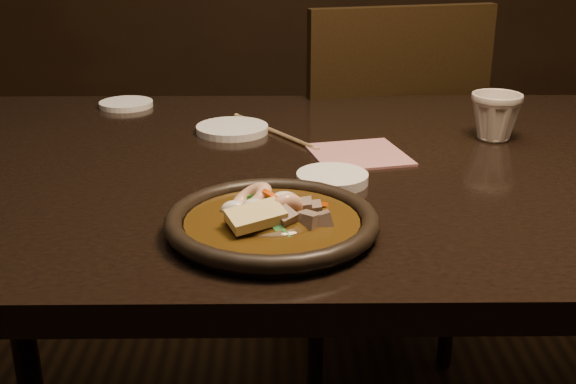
{
  "coord_description": "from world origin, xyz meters",
  "views": [
    {
      "loc": [
        -0.12,
        -1.09,
        1.12
      ],
      "look_at": [
        -0.11,
        -0.27,
        0.8
      ],
      "focal_mm": 45.0,
      "sensor_mm": 36.0,
      "label": 1
    }
  ],
  "objects_px": {
    "chair": "(374,176)",
    "tea_cup": "(495,115)",
    "table": "(352,206)",
    "plate": "(272,223)"
  },
  "relations": [
    {
      "from": "table",
      "to": "chair",
      "type": "height_order",
      "value": "chair"
    },
    {
      "from": "table",
      "to": "plate",
      "type": "distance_m",
      "value": 0.32
    },
    {
      "from": "chair",
      "to": "tea_cup",
      "type": "height_order",
      "value": "chair"
    },
    {
      "from": "plate",
      "to": "tea_cup",
      "type": "bearing_deg",
      "value": 45.85
    },
    {
      "from": "chair",
      "to": "plate",
      "type": "distance_m",
      "value": 0.94
    },
    {
      "from": "tea_cup",
      "to": "table",
      "type": "bearing_deg",
      "value": -155.26
    },
    {
      "from": "chair",
      "to": "plate",
      "type": "relative_size",
      "value": 3.54
    },
    {
      "from": "table",
      "to": "tea_cup",
      "type": "bearing_deg",
      "value": 24.74
    },
    {
      "from": "chair",
      "to": "tea_cup",
      "type": "xyz_separation_m",
      "value": [
        0.14,
        -0.48,
        0.28
      ]
    },
    {
      "from": "chair",
      "to": "tea_cup",
      "type": "bearing_deg",
      "value": 91.95
    }
  ]
}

